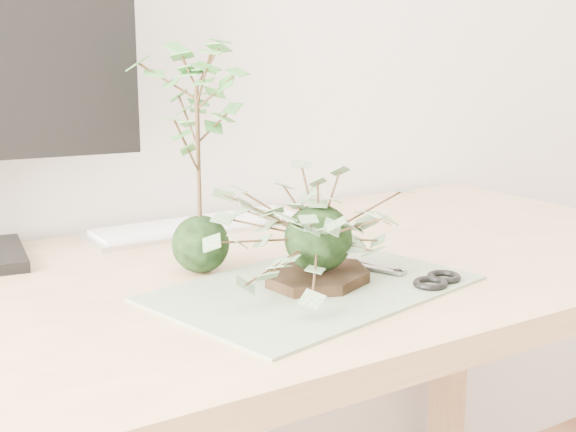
# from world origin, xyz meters

# --- Properties ---
(desk) EXTENTS (1.60, 0.70, 0.74)m
(desk) POSITION_xyz_m (-0.06, 1.23, 0.65)
(desk) COLOR #D5B683
(desk) RESTS_ON ground_plane
(cutting_mat) EXTENTS (0.46, 0.36, 0.00)m
(cutting_mat) POSITION_xyz_m (0.03, 1.12, 0.74)
(cutting_mat) COLOR gray
(cutting_mat) RESTS_ON desk
(stone_dish) EXTENTS (0.22, 0.22, 0.01)m
(stone_dish) POSITION_xyz_m (0.04, 1.13, 0.75)
(stone_dish) COLOR black
(stone_dish) RESTS_ON cutting_mat
(ivy_kokedama) EXTENTS (0.34, 0.34, 0.19)m
(ivy_kokedama) POSITION_xyz_m (0.04, 1.13, 0.85)
(ivy_kokedama) COLOR black
(ivy_kokedama) RESTS_ON stone_dish
(maple_kokedama) EXTENTS (0.24, 0.24, 0.35)m
(maple_kokedama) POSITION_xyz_m (-0.07, 1.27, 0.98)
(maple_kokedama) COLOR black
(maple_kokedama) RESTS_ON desk
(keyboard) EXTENTS (0.39, 0.12, 0.02)m
(keyboard) POSITION_xyz_m (0.04, 1.50, 0.75)
(keyboard) COLOR #BEBEC0
(keyboard) RESTS_ON desk
(scissors) EXTENTS (0.10, 0.20, 0.01)m
(scissors) POSITION_xyz_m (0.16, 1.06, 0.75)
(scissors) COLOR gray
(scissors) RESTS_ON cutting_mat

